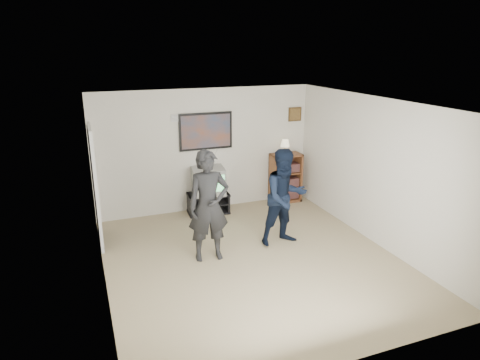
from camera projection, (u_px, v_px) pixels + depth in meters
room_shell at (245, 180)px, 6.78m from camera, size 4.51×5.00×2.51m
media_stand at (208, 203)px, 8.76m from camera, size 0.86×0.52×0.42m
crt_television at (208, 181)px, 8.61m from camera, size 0.70×0.62×0.54m
bookshelf at (285, 178)px, 9.31m from camera, size 0.65×0.37×1.07m
table_lamp at (285, 147)px, 9.10m from camera, size 0.20×0.20×0.32m
person_tall at (209, 206)px, 6.68m from camera, size 0.68×0.48×1.79m
person_short at (285, 197)px, 7.23m from camera, size 0.86×0.69×1.68m
controller_left at (208, 182)px, 6.77m from camera, size 0.05×0.12×0.03m
controller_right at (278, 182)px, 7.40m from camera, size 0.05×0.13×0.04m
poster at (206, 131)px, 8.56m from camera, size 1.10×0.03×0.75m
air_vent at (178, 118)px, 8.28m from camera, size 0.28×0.02×0.14m
small_picture at (295, 114)px, 9.18m from camera, size 0.30×0.03×0.30m
doorway at (95, 188)px, 7.21m from camera, size 0.03×0.85×2.00m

